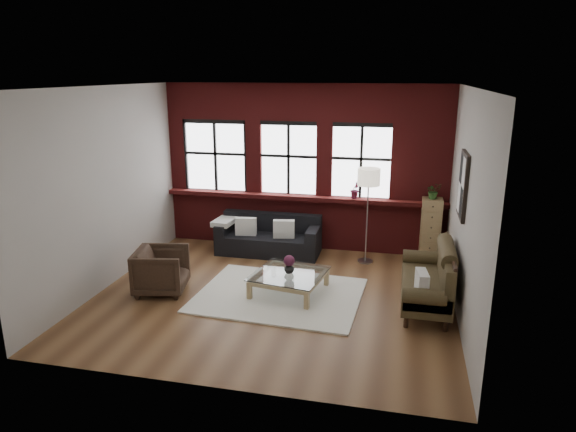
% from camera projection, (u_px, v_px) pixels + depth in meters
% --- Properties ---
extents(floor, '(5.50, 5.50, 0.00)m').
position_uv_depth(floor, '(273.00, 296.00, 8.08)').
color(floor, brown).
rests_on(floor, ground).
extents(ceiling, '(5.50, 5.50, 0.00)m').
position_uv_depth(ceiling, '(272.00, 87.00, 7.21)').
color(ceiling, white).
rests_on(ceiling, ground).
extents(wall_back, '(5.50, 0.00, 5.50)m').
position_uv_depth(wall_back, '(304.00, 168.00, 9.99)').
color(wall_back, '#ACA9A0').
rests_on(wall_back, ground).
extents(wall_front, '(5.50, 0.00, 5.50)m').
position_uv_depth(wall_front, '(213.00, 253.00, 5.29)').
color(wall_front, '#ACA9A0').
rests_on(wall_front, ground).
extents(wall_left, '(0.00, 5.00, 5.00)m').
position_uv_depth(wall_left, '(107.00, 188.00, 8.22)').
color(wall_left, '#ACA9A0').
rests_on(wall_left, ground).
extents(wall_right, '(0.00, 5.00, 5.00)m').
position_uv_depth(wall_right, '(466.00, 208.00, 7.06)').
color(wall_right, '#ACA9A0').
rests_on(wall_right, ground).
extents(brick_backwall, '(5.50, 0.12, 3.20)m').
position_uv_depth(brick_backwall, '(304.00, 168.00, 9.93)').
color(brick_backwall, maroon).
rests_on(brick_backwall, floor).
extents(sill_ledge, '(5.50, 0.30, 0.08)m').
position_uv_depth(sill_ledge, '(303.00, 197.00, 10.00)').
color(sill_ledge, maroon).
rests_on(sill_ledge, brick_backwall).
extents(window_left, '(1.38, 0.10, 1.50)m').
position_uv_depth(window_left, '(216.00, 157.00, 10.28)').
color(window_left, black).
rests_on(window_left, brick_backwall).
extents(window_mid, '(1.38, 0.10, 1.50)m').
position_uv_depth(window_mid, '(289.00, 160.00, 9.96)').
color(window_mid, black).
rests_on(window_mid, brick_backwall).
extents(window_right, '(1.38, 0.10, 1.50)m').
position_uv_depth(window_right, '(361.00, 163.00, 9.67)').
color(window_right, black).
rests_on(window_right, brick_backwall).
extents(wall_poster, '(0.05, 0.74, 0.94)m').
position_uv_depth(wall_poster, '(463.00, 185.00, 7.28)').
color(wall_poster, black).
rests_on(wall_poster, wall_right).
extents(shag_rug, '(2.62, 2.11, 0.03)m').
position_uv_depth(shag_rug, '(279.00, 295.00, 8.08)').
color(shag_rug, white).
rests_on(shag_rug, floor).
extents(dark_sofa, '(1.96, 0.79, 0.71)m').
position_uv_depth(dark_sofa, '(269.00, 236.00, 9.89)').
color(dark_sofa, black).
rests_on(dark_sofa, floor).
extents(pillow_a, '(0.41, 0.19, 0.34)m').
position_uv_depth(pillow_a, '(246.00, 226.00, 9.83)').
color(pillow_a, silver).
rests_on(pillow_a, dark_sofa).
extents(pillow_b, '(0.42, 0.22, 0.34)m').
position_uv_depth(pillow_b, '(284.00, 229.00, 9.67)').
color(pillow_b, silver).
rests_on(pillow_b, dark_sofa).
extents(vintage_settee, '(0.78, 1.76, 0.94)m').
position_uv_depth(vintage_settee, '(426.00, 277.00, 7.62)').
color(vintage_settee, '#3E331C').
rests_on(vintage_settee, floor).
extents(pillow_settee, '(0.19, 0.40, 0.34)m').
position_uv_depth(pillow_settee, '(422.00, 283.00, 7.10)').
color(pillow_settee, silver).
rests_on(pillow_settee, vintage_settee).
extents(armchair, '(0.93, 0.91, 0.72)m').
position_uv_depth(armchair, '(161.00, 271.00, 8.14)').
color(armchair, '#2F2117').
rests_on(armchair, floor).
extents(coffee_table, '(1.22, 1.22, 0.36)m').
position_uv_depth(coffee_table, '(289.00, 283.00, 8.14)').
color(coffee_table, '#A08556').
rests_on(coffee_table, shag_rug).
extents(vase, '(0.17, 0.17, 0.17)m').
position_uv_depth(vase, '(289.00, 268.00, 8.06)').
color(vase, '#B2B2B2').
rests_on(vase, coffee_table).
extents(flowers, '(0.17, 0.17, 0.17)m').
position_uv_depth(flowers, '(289.00, 261.00, 8.03)').
color(flowers, '#5D203D').
rests_on(flowers, vase).
extents(drawer_chest, '(0.36, 0.36, 1.18)m').
position_uv_depth(drawer_chest, '(430.00, 230.00, 9.47)').
color(drawer_chest, '#A08556').
rests_on(drawer_chest, floor).
extents(potted_plant_top, '(0.33, 0.31, 0.29)m').
position_uv_depth(potted_plant_top, '(434.00, 191.00, 9.27)').
color(potted_plant_top, '#2D5923').
rests_on(potted_plant_top, drawer_chest).
extents(floor_lamp, '(0.40, 0.40, 1.91)m').
position_uv_depth(floor_lamp, '(367.00, 212.00, 9.26)').
color(floor_lamp, '#A5A5A8').
rests_on(floor_lamp, floor).
extents(sill_plant, '(0.24, 0.22, 0.35)m').
position_uv_depth(sill_plant, '(356.00, 189.00, 9.70)').
color(sill_plant, '#5D203D').
rests_on(sill_plant, sill_ledge).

